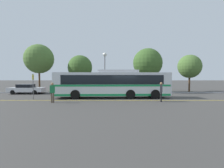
% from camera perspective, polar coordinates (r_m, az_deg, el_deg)
% --- Properties ---
extents(ground_plane, '(220.00, 220.00, 0.00)m').
position_cam_1_polar(ground_plane, '(19.54, 3.86, -4.64)').
color(ground_plane, '#423F3D').
extents(lane_strip_0, '(32.74, 0.20, 0.01)m').
position_cam_1_polar(lane_strip_0, '(17.67, 0.01, -5.35)').
color(lane_strip_0, gold).
rests_on(lane_strip_0, ground_plane).
extents(curb_strip, '(40.74, 0.36, 0.15)m').
position_cam_1_polar(curb_strip, '(25.51, -0.02, -2.85)').
color(curb_strip, '#99999E').
rests_on(curb_strip, ground_plane).
extents(transit_bus, '(13.13, 2.99, 3.15)m').
position_cam_1_polar(transit_bus, '(19.73, 0.04, 0.19)').
color(transit_bus, silver).
rests_on(transit_bus, ground_plane).
extents(parked_car_0, '(4.79, 2.05, 1.35)m').
position_cam_1_polar(parked_car_0, '(27.15, -26.20, -1.45)').
color(parked_car_0, silver).
rests_on(parked_car_0, ground_plane).
extents(parked_car_1, '(4.22, 2.07, 1.31)m').
position_cam_1_polar(parked_car_1, '(25.05, -12.24, -1.61)').
color(parked_car_1, maroon).
rests_on(parked_car_1, ground_plane).
extents(pedestrian_0, '(0.32, 0.46, 1.86)m').
position_cam_1_polar(pedestrian_0, '(17.30, 15.69, -2.04)').
color(pedestrian_0, black).
rests_on(pedestrian_0, ground_plane).
extents(pedestrian_1, '(0.45, 0.27, 1.85)m').
position_cam_1_polar(pedestrian_1, '(16.89, -18.96, -2.21)').
color(pedestrian_1, brown).
rests_on(pedestrian_1, ground_plane).
extents(bus_stop_sign, '(0.07, 0.40, 2.68)m').
position_cam_1_polar(bus_stop_sign, '(20.00, -24.44, 0.16)').
color(bus_stop_sign, '#59595E').
rests_on(bus_stop_sign, ground_plane).
extents(street_lamp, '(0.60, 0.60, 6.10)m').
position_cam_1_polar(street_lamp, '(26.91, -2.43, 7.45)').
color(street_lamp, '#59595E').
rests_on(street_lamp, ground_plane).
extents(tree_0, '(3.77, 3.77, 5.98)m').
position_cam_1_polar(tree_0, '(31.10, 23.93, 5.26)').
color(tree_0, '#513823').
rests_on(tree_0, ground_plane).
extents(tree_1, '(3.99, 3.99, 5.94)m').
position_cam_1_polar(tree_1, '(29.25, -10.45, 5.34)').
color(tree_1, '#513823').
rests_on(tree_1, ground_plane).
extents(tree_2, '(4.51, 4.51, 6.80)m').
position_cam_1_polar(tree_2, '(27.69, 11.48, 6.75)').
color(tree_2, '#513823').
rests_on(tree_2, ground_plane).
extents(tree_3, '(4.74, 4.74, 7.70)m').
position_cam_1_polar(tree_3, '(31.17, -22.79, 7.56)').
color(tree_3, '#513823').
rests_on(tree_3, ground_plane).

